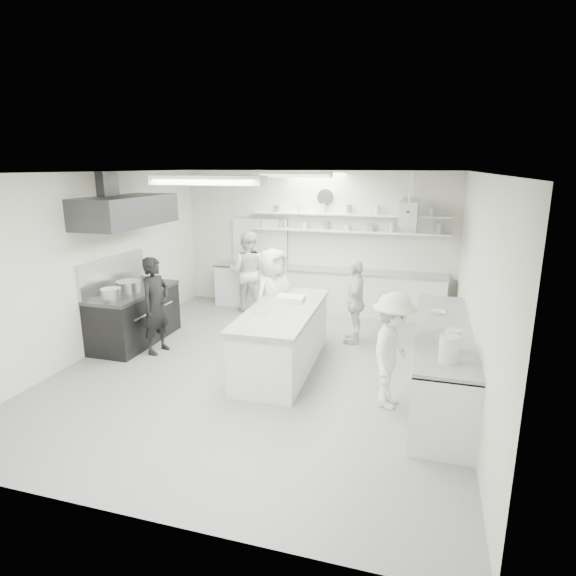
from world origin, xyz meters
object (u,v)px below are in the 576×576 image
(back_counter, at_px, (326,291))
(cook_stove, at_px, (156,306))
(stove, at_px, (135,318))
(right_counter, at_px, (442,363))
(cook_back, at_px, (248,272))
(prep_island, at_px, (283,339))

(back_counter, distance_m, cook_stove, 3.86)
(stove, height_order, cook_stove, cook_stove)
(right_counter, height_order, cook_back, cook_back)
(stove, xyz_separation_m, right_counter, (5.25, -0.60, 0.02))
(right_counter, height_order, prep_island, right_counter)
(back_counter, height_order, right_counter, right_counter)
(prep_island, height_order, cook_stove, cook_stove)
(back_counter, xyz_separation_m, cook_back, (-1.64, -0.44, 0.41))
(right_counter, xyz_separation_m, cook_back, (-3.99, 2.96, 0.40))
(stove, bearing_deg, prep_island, -6.23)
(back_counter, bearing_deg, right_counter, -55.35)
(cook_back, bearing_deg, prep_island, 115.49)
(right_counter, distance_m, cook_stove, 4.62)
(back_counter, relative_size, prep_island, 2.01)
(cook_back, bearing_deg, back_counter, -170.61)
(right_counter, bearing_deg, stove, 173.48)
(prep_island, bearing_deg, back_counter, 87.91)
(back_counter, xyz_separation_m, prep_island, (-0.03, -3.11, -0.00))
(right_counter, bearing_deg, cook_stove, 176.50)
(right_counter, bearing_deg, cook_back, 143.37)
(stove, distance_m, cook_stove, 0.82)
(stove, bearing_deg, cook_back, 61.89)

